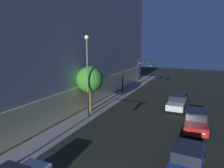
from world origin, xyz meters
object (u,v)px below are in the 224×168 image
(modern_building, at_px, (12,24))
(traffic_light_far_corner, at_px, (134,69))
(street_lamp_sidewalk, at_px, (87,67))
(car_silver, at_px, (177,102))
(car_red, at_px, (196,120))
(car_blue, at_px, (186,161))
(sidewalk_tree, at_px, (90,79))

(modern_building, relative_size, traffic_light_far_corner, 6.76)
(street_lamp_sidewalk, height_order, car_silver, street_lamp_sidewalk)
(traffic_light_far_corner, bearing_deg, car_red, -133.13)
(street_lamp_sidewalk, bearing_deg, traffic_light_far_corner, -10.45)
(car_silver, bearing_deg, street_lamp_sidewalk, 131.12)
(traffic_light_far_corner, xyz_separation_m, street_lamp_sidewalk, (-9.79, 1.81, 1.12))
(traffic_light_far_corner, relative_size, car_blue, 1.23)
(modern_building, bearing_deg, car_silver, -87.24)
(traffic_light_far_corner, height_order, car_blue, traffic_light_far_corner)
(street_lamp_sidewalk, bearing_deg, modern_building, 71.07)
(modern_building, distance_m, traffic_light_far_corner, 20.71)
(car_blue, relative_size, car_red, 0.99)
(car_blue, bearing_deg, sidewalk_tree, 56.57)
(car_red, bearing_deg, car_blue, 177.95)
(car_blue, bearing_deg, car_red, -2.05)
(traffic_light_far_corner, bearing_deg, car_silver, -111.70)
(car_blue, distance_m, car_silver, 13.09)
(traffic_light_far_corner, distance_m, sidewalk_tree, 8.59)
(modern_building, xyz_separation_m, car_blue, (-11.68, -27.79, -10.17))
(traffic_light_far_corner, relative_size, car_red, 1.22)
(traffic_light_far_corner, relative_size, street_lamp_sidewalk, 0.70)
(traffic_light_far_corner, xyz_separation_m, car_red, (-8.25, -8.81, -3.45))
(street_lamp_sidewalk, distance_m, sidewalk_tree, 2.34)
(street_lamp_sidewalk, xyz_separation_m, car_blue, (-5.70, -10.36, -4.65))
(sidewalk_tree, height_order, car_silver, sidewalk_tree)
(modern_building, bearing_deg, car_red, -98.99)
(modern_building, xyz_separation_m, traffic_light_far_corner, (3.81, -19.24, -6.64))
(traffic_light_far_corner, xyz_separation_m, sidewalk_tree, (-8.20, 2.50, -0.45))
(street_lamp_sidewalk, bearing_deg, car_silver, -48.88)
(sidewalk_tree, relative_size, car_silver, 1.10)
(car_blue, xyz_separation_m, car_silver, (12.93, 2.09, 0.07))
(traffic_light_far_corner, distance_m, car_silver, 7.77)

